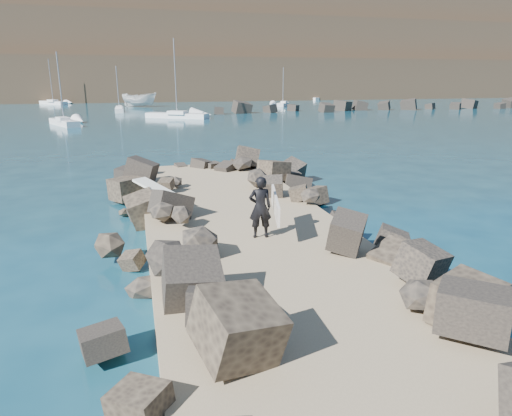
# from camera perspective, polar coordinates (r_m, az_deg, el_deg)

# --- Properties ---
(ground) EXTENTS (800.00, 800.00, 0.00)m
(ground) POSITION_cam_1_polar(r_m,az_deg,el_deg) (14.08, -1.05, -4.80)
(ground) COLOR #0F384C
(ground) RESTS_ON ground
(jetty) EXTENTS (6.00, 26.00, 0.60)m
(jetty) POSITION_cam_1_polar(r_m,az_deg,el_deg) (12.17, 1.22, -6.69)
(jetty) COLOR #8C7759
(jetty) RESTS_ON ground
(riprap_left) EXTENTS (2.60, 22.00, 1.00)m
(riprap_left) POSITION_cam_1_polar(r_m,az_deg,el_deg) (12.15, -12.79, -6.13)
(riprap_left) COLOR black
(riprap_left) RESTS_ON ground
(riprap_right) EXTENTS (2.60, 22.00, 1.00)m
(riprap_right) POSITION_cam_1_polar(r_m,az_deg,el_deg) (13.56, 12.51, -3.77)
(riprap_right) COLOR black
(riprap_right) RESTS_ON ground
(breakwater_secondary) EXTENTS (52.00, 4.00, 1.20)m
(breakwater_secondary) POSITION_cam_1_polar(r_m,az_deg,el_deg) (77.90, 14.82, 12.16)
(breakwater_secondary) COLOR black
(breakwater_secondary) RESTS_ON ground
(headland) EXTENTS (360.00, 140.00, 32.00)m
(headland) POSITION_cam_1_polar(r_m,az_deg,el_deg) (173.64, -11.12, 19.25)
(headland) COLOR #2D4919
(headland) RESTS_ON ground
(surfboard_resting) EXTENTS (1.83, 2.21, 0.08)m
(surfboard_resting) POSITION_cam_1_polar(r_m,az_deg,el_deg) (16.61, -12.01, 1.83)
(surfboard_resting) COLOR white
(surfboard_resting) RESTS_ON riprap_left
(boat_imported) EXTENTS (7.01, 4.90, 2.54)m
(boat_imported) POSITION_cam_1_polar(r_m,az_deg,el_deg) (87.85, -14.39, 12.99)
(boat_imported) COLOR silver
(boat_imported) RESTS_ON ground
(surfer_with_board) EXTENTS (1.06, 2.16, 1.77)m
(surfer_with_board) POSITION_cam_1_polar(r_m,az_deg,el_deg) (12.83, 0.80, 0.14)
(surfer_with_board) COLOR black
(surfer_with_board) RESTS_ON jetty
(sailboat_e) EXTENTS (5.98, 6.59, 8.79)m
(sailboat_e) POSITION_cam_1_polar(r_m,az_deg,el_deg) (101.00, -24.01, 11.93)
(sailboat_e) COLOR white
(sailboat_e) RESTS_ON ground
(sailboat_a) EXTENTS (3.90, 6.47, 7.84)m
(sailboat_a) POSITION_cam_1_polar(r_m,az_deg,el_deg) (54.89, -22.86, 9.84)
(sailboat_a) COLOR white
(sailboat_a) RESTS_ON ground
(sailboat_d) EXTENTS (3.90, 5.69, 7.12)m
(sailboat_d) POSITION_cam_1_polar(r_m,az_deg,el_deg) (87.13, 3.39, 12.82)
(sailboat_d) COLOR white
(sailboat_d) RESTS_ON ground
(sailboat_b) EXTENTS (1.32, 5.63, 6.92)m
(sailboat_b) POSITION_cam_1_polar(r_m,az_deg,el_deg) (74.27, -16.72, 11.67)
(sailboat_b) COLOR white
(sailboat_b) RESTS_ON ground
(sailboat_f) EXTENTS (3.55, 5.89, 7.20)m
(sailboat_f) POSITION_cam_1_polar(r_m,az_deg,el_deg) (112.75, 6.59, 13.44)
(sailboat_f) COLOR white
(sailboat_f) RESTS_ON ground
(sailboat_c) EXTENTS (8.04, 6.08, 9.96)m
(sailboat_c) POSITION_cam_1_polar(r_m,az_deg,el_deg) (61.25, -9.84, 11.33)
(sailboat_c) COLOR white
(sailboat_c) RESTS_ON ground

